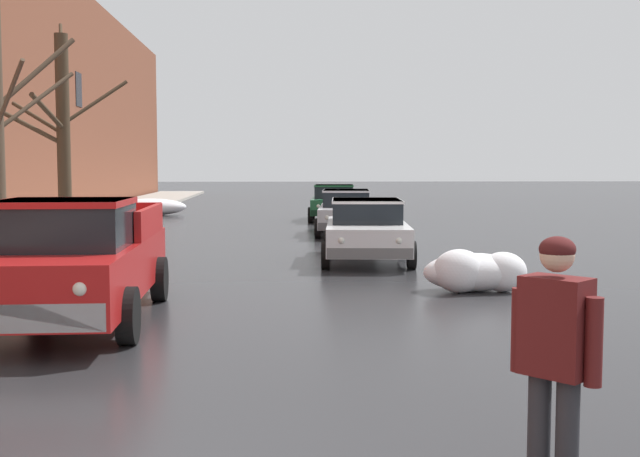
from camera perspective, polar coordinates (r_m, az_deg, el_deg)
The scene contains 9 objects.
left_sidewalk_slab at distance 24.04m, azimuth -21.05°, elevation -0.80°, with size 3.39×80.00×0.16m, color #A8A399.
snow_bank_along_left_kerb at distance 14.11m, azimuth 11.16°, elevation -3.08°, with size 1.80×1.00×0.76m.
snow_bank_mid_block_left at distance 35.51m, azimuth -12.04°, elevation 1.52°, with size 3.19×1.33×0.74m.
bare_tree_mid_block at distance 21.41m, azimuth -18.12°, elevation 6.25°, with size 3.48×3.24×6.02m.
pickup_truck_red_approaching_near_lane at distance 11.61m, azimuth -17.19°, elevation -2.19°, with size 2.21×5.36×1.76m.
sedan_white_parked_kerbside_close at distance 18.22m, azimuth 3.37°, elevation 0.00°, with size 2.27×4.43×1.42m.
sedan_silver_parked_kerbside_mid at distance 25.24m, azimuth 1.89°, elevation 1.28°, with size 2.17×4.52×1.42m.
sedan_green_parked_far_down_block at distance 31.50m, azimuth 1.01°, elevation 1.94°, with size 2.20×4.10×1.42m.
pedestrian_with_coffee at distance 5.36m, azimuth 16.57°, elevation -8.28°, with size 0.55×0.54×1.76m.
Camera 1 is at (0.70, -4.78, 2.21)m, focal length 44.46 mm.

